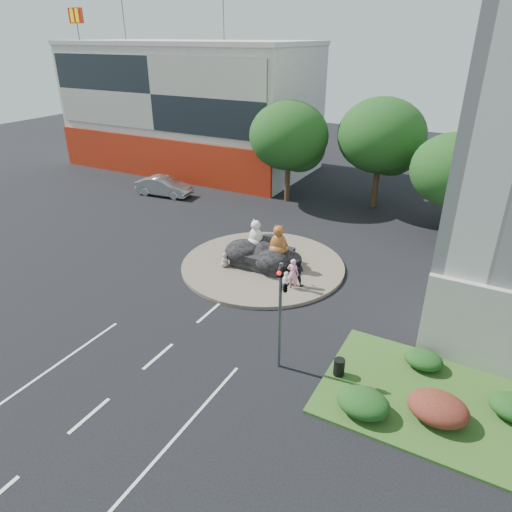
{
  "coord_description": "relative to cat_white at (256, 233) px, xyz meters",
  "views": [
    {
      "loc": [
        11.66,
        -12.22,
        12.95
      ],
      "look_at": [
        0.89,
        7.48,
        2.0
      ],
      "focal_mm": 32.0,
      "sensor_mm": 36.0,
      "label": 1
    }
  ],
  "objects": [
    {
      "name": "hedge_red",
      "position": [
        12.2,
        -8.38,
        -1.37
      ],
      "size": [
        2.2,
        1.76,
        0.99
      ],
      "primitive_type": "ellipsoid",
      "color": "#521816",
      "rests_on": "grass_verge"
    },
    {
      "name": "grass_verge",
      "position": [
        12.7,
        -7.38,
        -1.92
      ],
      "size": [
        10.0,
        6.0,
        0.12
      ],
      "primitive_type": "cube",
      "color": "#2A531B",
      "rests_on": "ground"
    },
    {
      "name": "rock_plinth",
      "position": [
        0.7,
        -0.38,
        -1.33
      ],
      "size": [
        3.2,
        2.6,
        0.9
      ],
      "primitive_type": null,
      "color": "black",
      "rests_on": "roundabout_island"
    },
    {
      "name": "tree_right",
      "position": [
        9.77,
        9.69,
        2.65
      ],
      "size": [
        5.7,
        5.7,
        7.3
      ],
      "color": "#382314",
      "rests_on": "ground"
    },
    {
      "name": "hedge_back_green",
      "position": [
        11.2,
        -5.58,
        -1.5
      ],
      "size": [
        1.6,
        1.28,
        0.72
      ],
      "primitive_type": "ellipsoid",
      "color": "#163E13",
      "rests_on": "grass_verge"
    },
    {
      "name": "pedestrian_dark",
      "position": [
        3.64,
        -1.78,
        -0.99
      ],
      "size": [
        0.81,
        0.65,
        1.58
      ],
      "primitive_type": "imported",
      "rotation": [
        0.0,
        0.0,
        3.21
      ],
      "color": "black",
      "rests_on": "roundabout_island"
    },
    {
      "name": "cat_tabby",
      "position": [
        1.72,
        -0.35,
        0.07
      ],
      "size": [
        1.36,
        1.25,
        1.9
      ],
      "primitive_type": null,
      "rotation": [
        0.0,
        0.0,
        0.27
      ],
      "color": "#A36A21",
      "rests_on": "rock_plinth"
    },
    {
      "name": "pedestrian_pink",
      "position": [
        3.54,
        -2.22,
        -0.89
      ],
      "size": [
        0.69,
        0.49,
        1.79
      ],
      "primitive_type": "imported",
      "rotation": [
        0.0,
        0.0,
        3.25
      ],
      "color": "pink",
      "rests_on": "roundabout_island"
    },
    {
      "name": "tree_left",
      "position": [
        -3.23,
        11.69,
        3.27
      ],
      "size": [
        6.46,
        6.46,
        8.27
      ],
      "color": "#382314",
      "rests_on": "ground"
    },
    {
      "name": "roundabout_island",
      "position": [
        0.7,
        -0.38,
        -1.88
      ],
      "size": [
        10.0,
        10.0,
        0.2
      ],
      "primitive_type": "cylinder",
      "color": "brown",
      "rests_on": "ground"
    },
    {
      "name": "cat_white",
      "position": [
        0.0,
        0.0,
        0.0
      ],
      "size": [
        1.27,
        1.17,
        1.77
      ],
      "primitive_type": null,
      "rotation": [
        0.0,
        0.0,
        -0.27
      ],
      "color": "silver",
      "rests_on": "rock_plinth"
    },
    {
      "name": "traffic_light",
      "position": [
        5.8,
        -8.38,
        1.64
      ],
      "size": [
        0.44,
        1.24,
        5.0
      ],
      "color": "#595B60",
      "rests_on": "ground"
    },
    {
      "name": "kitten_white",
      "position": [
        3.02,
        -1.97,
        -1.39
      ],
      "size": [
        0.62,
        0.62,
        0.78
      ],
      "primitive_type": null,
      "rotation": [
        0.0,
        0.0,
        0.83
      ],
      "color": "silver",
      "rests_on": "roundabout_island"
    },
    {
      "name": "shophouse_block",
      "position": [
        -17.3,
        17.54,
        4.2
      ],
      "size": [
        25.2,
        12.3,
        17.4
      ],
      "color": "silver",
      "rests_on": "ground"
    },
    {
      "name": "hedge_near_green",
      "position": [
        9.7,
        -9.38,
        -1.41
      ],
      "size": [
        2.0,
        1.6,
        0.9
      ],
      "primitive_type": "ellipsoid",
      "color": "#163E13",
      "rests_on": "grass_verge"
    },
    {
      "name": "street_lamp",
      "position": [
        13.52,
        -2.38,
        2.57
      ],
      "size": [
        2.34,
        0.22,
        8.06
      ],
      "color": "#595B60",
      "rests_on": "ground"
    },
    {
      "name": "parked_car",
      "position": [
        -13.47,
        7.67,
        -1.16
      ],
      "size": [
        5.19,
        2.34,
        1.65
      ],
      "primitive_type": "imported",
      "rotation": [
        0.0,
        0.0,
        1.69
      ],
      "color": "#ADB0B5",
      "rests_on": "ground"
    },
    {
      "name": "kitten_calico",
      "position": [
        -1.17,
        -1.78,
        -1.32
      ],
      "size": [
        0.72,
        0.69,
        0.94
      ],
      "primitive_type": null,
      "rotation": [
        0.0,
        0.0,
        -0.47
      ],
      "color": "beige",
      "rests_on": "roundabout_island"
    },
    {
      "name": "ground",
      "position": [
        0.7,
        -10.38,
        -1.98
      ],
      "size": [
        120.0,
        120.0,
        0.0
      ],
      "primitive_type": "plane",
      "color": "black",
      "rests_on": "ground"
    },
    {
      "name": "tree_mid",
      "position": [
        3.77,
        13.69,
        3.57
      ],
      "size": [
        6.84,
        6.84,
        8.76
      ],
      "color": "#382314",
      "rests_on": "ground"
    },
    {
      "name": "litter_bin",
      "position": [
        8.2,
        -7.78,
        -1.49
      ],
      "size": [
        0.61,
        0.61,
        0.76
      ],
      "primitive_type": "cylinder",
      "rotation": [
        0.0,
        0.0,
        -0.4
      ],
      "color": "black",
      "rests_on": "grass_verge"
    }
  ]
}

